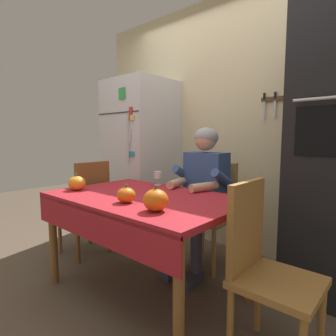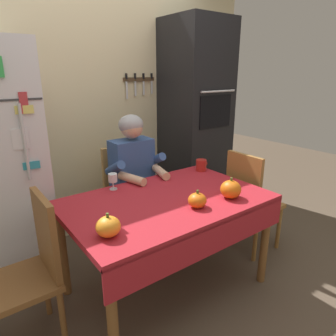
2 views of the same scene
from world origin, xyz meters
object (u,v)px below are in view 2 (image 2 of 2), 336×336
object	(u,v)px
pumpkin_medium	(231,189)
pumpkin_large	(108,227)
chair_right_side	(249,198)
wall_oven	(195,123)
coffee_mug	(201,165)
seated_person	(136,174)
pumpkin_small	(197,200)
chair_left_side	(32,267)
wine_glass	(113,179)
chair_behind_person	(127,192)
dining_table	(169,210)

from	to	relation	value
pumpkin_medium	pumpkin_large	bearing A→B (deg)	177.43
chair_right_side	pumpkin_medium	world-z (taller)	chair_right_side
wall_oven	coffee_mug	world-z (taller)	wall_oven
seated_person	wall_oven	bearing A→B (deg)	18.56
seated_person	chair_right_side	bearing A→B (deg)	-36.70
wall_oven	pumpkin_small	bearing A→B (deg)	-130.74
pumpkin_small	coffee_mug	bearing A→B (deg)	45.37
chair_left_side	wine_glass	bearing A→B (deg)	22.64
chair_behind_person	wall_oven	bearing A→B (deg)	7.80
chair_behind_person	coffee_mug	bearing A→B (deg)	-41.73
dining_table	pumpkin_medium	xyz separation A→B (m)	(0.36, -0.24, 0.15)
chair_right_side	pumpkin_small	size ratio (longest dim) A/B	7.62
chair_left_side	pumpkin_large	xyz separation A→B (m)	(0.35, -0.31, 0.29)
dining_table	pumpkin_medium	size ratio (longest dim) A/B	9.34
coffee_mug	seated_person	bearing A→B (deg)	152.36
chair_left_side	wine_glass	distance (m)	0.80
chair_right_side	pumpkin_small	bearing A→B (deg)	-165.18
chair_left_side	pumpkin_large	distance (m)	0.55
chair_behind_person	seated_person	xyz separation A→B (m)	(-0.00, -0.19, 0.23)
coffee_mug	pumpkin_small	bearing A→B (deg)	-134.63
chair_right_side	wine_glass	size ratio (longest dim) A/B	7.50
chair_behind_person	pumpkin_large	bearing A→B (deg)	-123.40
chair_behind_person	coffee_mug	distance (m)	0.74
pumpkin_small	pumpkin_medium	bearing A→B (deg)	-4.75
chair_left_side	pumpkin_large	world-z (taller)	chair_left_side
pumpkin_large	pumpkin_medium	size ratio (longest dim) A/B	0.90
dining_table	coffee_mug	distance (m)	0.71
wine_glass	pumpkin_small	xyz separation A→B (m)	(0.30, -0.61, -0.04)
chair_left_side	wine_glass	size ratio (longest dim) A/B	7.50
wine_glass	chair_left_side	bearing A→B (deg)	-157.36
wine_glass	pumpkin_large	distance (m)	0.68
wine_glass	pumpkin_small	size ratio (longest dim) A/B	1.02
chair_left_side	pumpkin_medium	distance (m)	1.34
chair_behind_person	chair_right_side	bearing A→B (deg)	-44.45
chair_behind_person	dining_table	bearing A→B (deg)	-97.18
dining_table	pumpkin_medium	bearing A→B (deg)	-33.15
seated_person	chair_behind_person	bearing A→B (deg)	90.00
chair_left_side	wine_glass	xyz separation A→B (m)	(0.68, 0.28, 0.31)
pumpkin_medium	seated_person	bearing A→B (deg)	107.34
seated_person	pumpkin_small	size ratio (longest dim) A/B	10.20
chair_right_side	coffee_mug	xyz separation A→B (m)	(-0.29, 0.33, 0.28)
wall_oven	coffee_mug	xyz separation A→B (m)	(-0.44, -0.59, -0.26)
wine_glass	pumpkin_large	xyz separation A→B (m)	(-0.33, -0.59, -0.03)
pumpkin_small	chair_right_side	bearing A→B (deg)	14.82
coffee_mug	pumpkin_small	world-z (taller)	pumpkin_small
chair_right_side	chair_behind_person	bearing A→B (deg)	135.55
wall_oven	wine_glass	size ratio (longest dim) A/B	16.94
chair_left_side	seated_person	bearing A→B (deg)	26.01
coffee_mug	pumpkin_medium	world-z (taller)	pumpkin_medium
pumpkin_large	pumpkin_medium	world-z (taller)	pumpkin_medium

